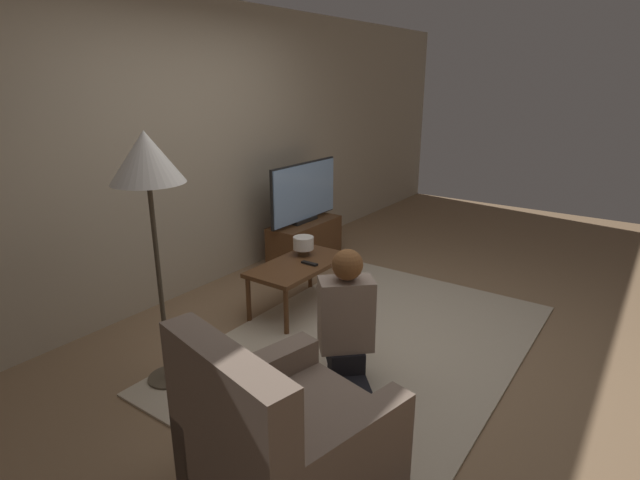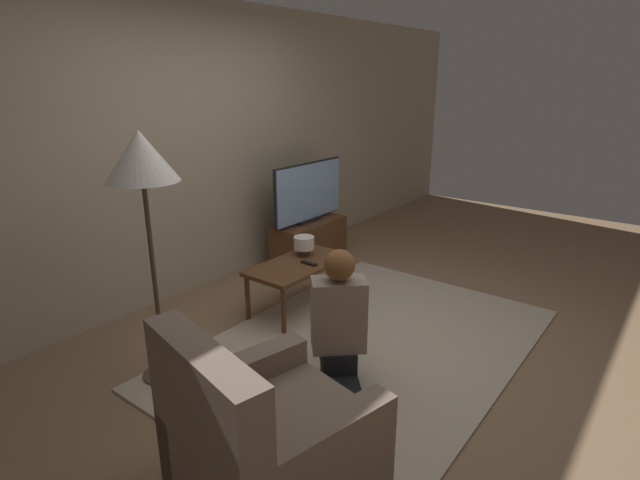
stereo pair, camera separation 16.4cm
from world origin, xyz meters
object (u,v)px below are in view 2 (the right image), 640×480
object	(u,v)px
coffee_table	(299,268)
tv	(309,192)
person_kneeling	(339,320)
armchair	(266,442)
table_lamp	(304,244)
floor_lamp	(142,168)

from	to	relation	value
coffee_table	tv	bearing A→B (deg)	34.69
coffee_table	person_kneeling	xyz separation A→B (m)	(-0.71, -0.92, 0.09)
armchair	table_lamp	xyz separation A→B (m)	(1.81, 1.25, 0.25)
tv	coffee_table	size ratio (longest dim) A/B	1.15
armchair	floor_lamp	bearing A→B (deg)	-0.71
coffee_table	person_kneeling	size ratio (longest dim) A/B	1.01
armchair	person_kneeling	distance (m)	0.97
tv	table_lamp	world-z (taller)	tv
armchair	table_lamp	size ratio (longest dim) A/B	5.49
tv	armchair	xyz separation A→B (m)	(-2.66, -1.87, -0.48)
armchair	coffee_table	bearing A→B (deg)	-42.09
coffee_table	table_lamp	size ratio (longest dim) A/B	5.16
table_lamp	tv	bearing A→B (deg)	36.39
floor_lamp	person_kneeling	distance (m)	1.51
tv	floor_lamp	world-z (taller)	floor_lamp
floor_lamp	armchair	bearing A→B (deg)	-103.25
person_kneeling	table_lamp	size ratio (longest dim) A/B	5.14
floor_lamp	person_kneeling	size ratio (longest dim) A/B	1.78
coffee_table	table_lamp	bearing A→B (deg)	25.35
coffee_table	floor_lamp	world-z (taller)	floor_lamp
coffee_table	armchair	world-z (taller)	armchair
floor_lamp	armchair	distance (m)	1.69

